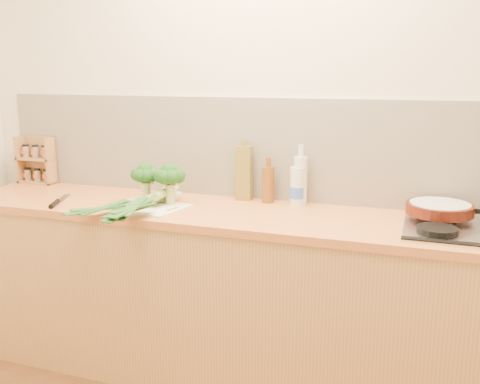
# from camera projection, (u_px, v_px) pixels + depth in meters

# --- Properties ---
(room_shell) EXTENTS (3.50, 3.50, 3.50)m
(room_shell) POSITION_uv_depth(u_px,v_px,m) (266.00, 149.00, 2.83)
(room_shell) COLOR beige
(room_shell) RESTS_ON ground
(counter) EXTENTS (3.20, 0.62, 0.90)m
(counter) POSITION_uv_depth(u_px,v_px,m) (248.00, 297.00, 2.72)
(counter) COLOR tan
(counter) RESTS_ON ground
(gas_hob) EXTENTS (0.58, 0.50, 0.04)m
(gas_hob) POSITION_uv_depth(u_px,v_px,m) (474.00, 229.00, 2.29)
(gas_hob) COLOR silver
(gas_hob) RESTS_ON counter
(chopping_board) EXTENTS (0.42, 0.34, 0.01)m
(chopping_board) POSITION_uv_depth(u_px,v_px,m) (148.00, 207.00, 2.70)
(chopping_board) COLOR white
(chopping_board) RESTS_ON counter
(broccoli_left) EXTENTS (0.15, 0.15, 0.20)m
(broccoli_left) POSITION_uv_depth(u_px,v_px,m) (146.00, 175.00, 2.78)
(broccoli_left) COLOR #ACB76B
(broccoli_left) RESTS_ON chopping_board
(broccoli_right) EXTENTS (0.16, 0.16, 0.21)m
(broccoli_right) POSITION_uv_depth(u_px,v_px,m) (170.00, 176.00, 2.71)
(broccoli_right) COLOR #ACB76B
(broccoli_right) RESTS_ON chopping_board
(leek_front) EXTENTS (0.35, 0.57, 0.04)m
(leek_front) POSITION_uv_depth(u_px,v_px,m) (139.00, 202.00, 2.68)
(leek_front) COLOR white
(leek_front) RESTS_ON chopping_board
(leek_mid) EXTENTS (0.12, 0.71, 0.04)m
(leek_mid) POSITION_uv_depth(u_px,v_px,m) (148.00, 200.00, 2.65)
(leek_mid) COLOR white
(leek_mid) RESTS_ON chopping_board
(leek_back) EXTENTS (0.11, 0.66, 0.04)m
(leek_back) POSITION_uv_depth(u_px,v_px,m) (154.00, 198.00, 2.61)
(leek_back) COLOR white
(leek_back) RESTS_ON chopping_board
(chefs_knife) EXTENTS (0.15, 0.31, 0.02)m
(chefs_knife) POSITION_uv_depth(u_px,v_px,m) (57.00, 202.00, 2.77)
(chefs_knife) COLOR silver
(chefs_knife) RESTS_ON counter
(skillet) EXTENTS (0.44, 0.30, 0.05)m
(skillet) POSITION_uv_depth(u_px,v_px,m) (440.00, 208.00, 2.43)
(skillet) COLOR #45140B
(skillet) RESTS_ON gas_hob
(spice_rack) EXTENTS (0.24, 0.10, 0.29)m
(spice_rack) POSITION_uv_depth(u_px,v_px,m) (38.00, 163.00, 3.29)
(spice_rack) COLOR #A46D46
(spice_rack) RESTS_ON counter
(oil_tin) EXTENTS (0.08, 0.05, 0.32)m
(oil_tin) POSITION_uv_depth(u_px,v_px,m) (244.00, 173.00, 2.84)
(oil_tin) COLOR olive
(oil_tin) RESTS_ON counter
(glass_bottle) EXTENTS (0.07, 0.07, 0.31)m
(glass_bottle) POSITION_uv_depth(u_px,v_px,m) (300.00, 180.00, 2.73)
(glass_bottle) COLOR silver
(glass_bottle) RESTS_ON counter
(amber_bottle) EXTENTS (0.06, 0.06, 0.24)m
(amber_bottle) POSITION_uv_depth(u_px,v_px,m) (268.00, 184.00, 2.79)
(amber_bottle) COLOR brown
(amber_bottle) RESTS_ON counter
(water_bottle) EXTENTS (0.08, 0.08, 0.23)m
(water_bottle) POSITION_uv_depth(u_px,v_px,m) (297.00, 187.00, 2.73)
(water_bottle) COLOR silver
(water_bottle) RESTS_ON counter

